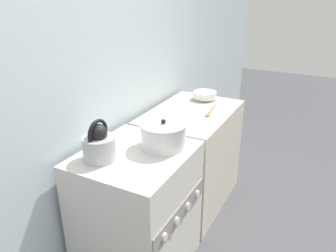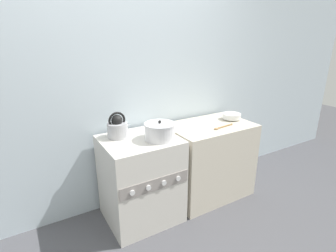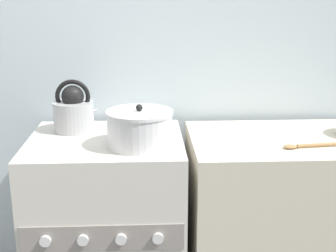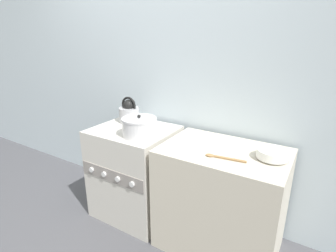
{
  "view_description": "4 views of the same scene",
  "coord_description": "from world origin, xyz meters",
  "px_view_note": "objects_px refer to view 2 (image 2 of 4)",
  "views": [
    {
      "loc": [
        -1.4,
        -0.65,
        1.71
      ],
      "look_at": [
        0.34,
        0.26,
        0.88
      ],
      "focal_mm": 35.0,
      "sensor_mm": 36.0,
      "label": 1
    },
    {
      "loc": [
        -0.89,
        -1.7,
        1.69
      ],
      "look_at": [
        0.3,
        0.29,
        0.89
      ],
      "focal_mm": 28.0,
      "sensor_mm": 36.0,
      "label": 2
    },
    {
      "loc": [
        0.18,
        -1.65,
        1.44
      ],
      "look_at": [
        0.27,
        0.32,
        0.87
      ],
      "focal_mm": 50.0,
      "sensor_mm": 36.0,
      "label": 3
    },
    {
      "loc": [
        1.36,
        -1.35,
        1.57
      ],
      "look_at": [
        0.36,
        0.29,
        0.92
      ],
      "focal_mm": 28.0,
      "sensor_mm": 36.0,
      "label": 4
    }
  ],
  "objects_px": {
    "kettle": "(118,128)",
    "cooking_pot": "(160,131)",
    "stove": "(141,179)",
    "enamel_bowl": "(232,116)"
  },
  "relations": [
    {
      "from": "kettle",
      "to": "cooking_pot",
      "type": "xyz_separation_m",
      "value": [
        0.3,
        -0.24,
        -0.02
      ]
    },
    {
      "from": "stove",
      "to": "enamel_bowl",
      "type": "xyz_separation_m",
      "value": [
        1.13,
        0.02,
        0.44
      ]
    },
    {
      "from": "kettle",
      "to": "enamel_bowl",
      "type": "xyz_separation_m",
      "value": [
        1.28,
        -0.11,
        -0.06
      ]
    },
    {
      "from": "stove",
      "to": "enamel_bowl",
      "type": "relative_size",
      "value": 4.15
    },
    {
      "from": "enamel_bowl",
      "to": "kettle",
      "type": "bearing_deg",
      "value": 175.04
    },
    {
      "from": "cooking_pot",
      "to": "enamel_bowl",
      "type": "xyz_separation_m",
      "value": [
        0.98,
        0.13,
        -0.04
      ]
    },
    {
      "from": "kettle",
      "to": "enamel_bowl",
      "type": "height_order",
      "value": "kettle"
    },
    {
      "from": "enamel_bowl",
      "to": "cooking_pot",
      "type": "bearing_deg",
      "value": -172.62
    },
    {
      "from": "kettle",
      "to": "stove",
      "type": "bearing_deg",
      "value": -41.49
    },
    {
      "from": "stove",
      "to": "cooking_pot",
      "type": "distance_m",
      "value": 0.52
    }
  ]
}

